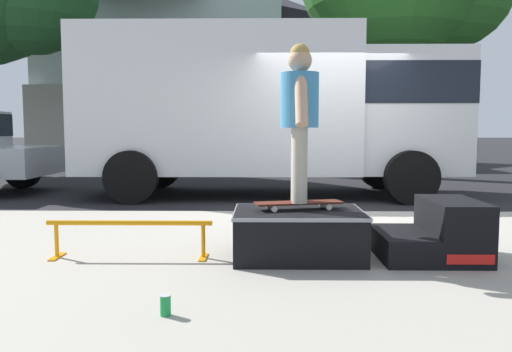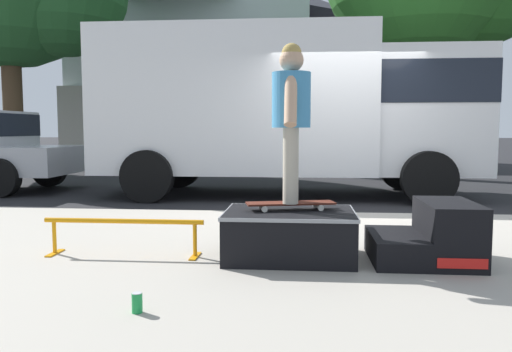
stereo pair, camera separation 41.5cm
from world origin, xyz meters
TOP-DOWN VIEW (x-y plane):
  - ground_plane at (0.00, 0.00)m, footprint 140.00×140.00m
  - sidewalk_slab at (0.00, -3.00)m, footprint 50.00×5.00m
  - skate_box at (-0.83, -3.08)m, footprint 1.13×0.83m
  - kicker_ramp at (0.38, -3.08)m, footprint 0.87×0.84m
  - grind_rail at (-2.32, -3.11)m, footprint 1.46×0.28m
  - skateboard at (-0.83, -3.02)m, footprint 0.81×0.38m
  - skater_kid at (-0.83, -3.02)m, footprint 0.34×0.71m
  - soda_can at (-1.74, -4.52)m, footprint 0.07×0.07m
  - box_truck at (-0.99, 2.20)m, footprint 6.91×2.63m
  - house_behind at (-5.01, 14.58)m, footprint 9.54×8.23m

SIDE VIEW (x-z plane):
  - ground_plane at x=0.00m, z-range 0.00..0.00m
  - sidewalk_slab at x=0.00m, z-range 0.00..0.12m
  - soda_can at x=-1.74m, z-range 0.12..0.25m
  - kicker_ramp at x=0.38m, z-range 0.08..0.59m
  - skate_box at x=-0.83m, z-range 0.13..0.55m
  - grind_rail at x=-2.32m, z-range 0.20..0.54m
  - skateboard at x=-0.83m, z-range 0.56..0.63m
  - skater_kid at x=-0.83m, z-range 0.73..2.11m
  - box_truck at x=-0.99m, z-range 0.18..3.23m
  - house_behind at x=-5.01m, z-range 0.04..8.44m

